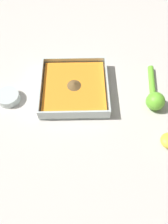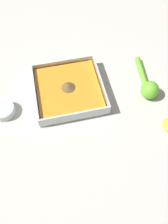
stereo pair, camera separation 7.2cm
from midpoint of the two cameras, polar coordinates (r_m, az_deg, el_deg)
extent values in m
plane|color=beige|center=(0.82, -1.74, 7.59)|extent=(4.00, 4.00, 0.00)
cube|color=silver|center=(0.80, 0.08, 5.47)|extent=(0.24, 0.24, 0.01)
cube|color=silver|center=(0.71, 0.28, -0.97)|extent=(0.24, 0.01, 0.04)
cube|color=silver|center=(0.85, -0.08, 12.81)|extent=(0.24, 0.01, 0.04)
cube|color=silver|center=(0.78, -8.50, 6.32)|extent=(0.01, 0.23, 0.04)
cube|color=silver|center=(0.79, 8.65, 6.60)|extent=(0.01, 0.23, 0.04)
cube|color=orange|center=(0.78, 0.09, 6.18)|extent=(0.22, 0.22, 0.03)
cone|color=brown|center=(0.77, 0.09, 7.06)|extent=(0.05, 0.05, 0.01)
cylinder|color=silver|center=(0.80, -16.76, 3.55)|extent=(0.08, 0.08, 0.03)
cylinder|color=brown|center=(0.80, -16.72, 3.46)|extent=(0.07, 0.07, 0.02)
sphere|color=#6BC633|center=(0.79, 20.68, 2.44)|extent=(0.06, 0.06, 0.06)
cylinder|color=#6BC633|center=(0.86, 19.62, 7.32)|extent=(0.04, 0.14, 0.02)
camera|label=1|loc=(0.04, 92.87, -4.91)|focal=35.00mm
camera|label=2|loc=(0.04, -87.13, 4.91)|focal=35.00mm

